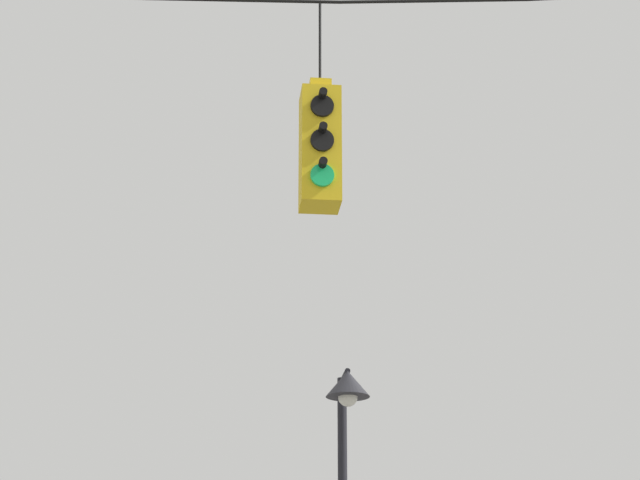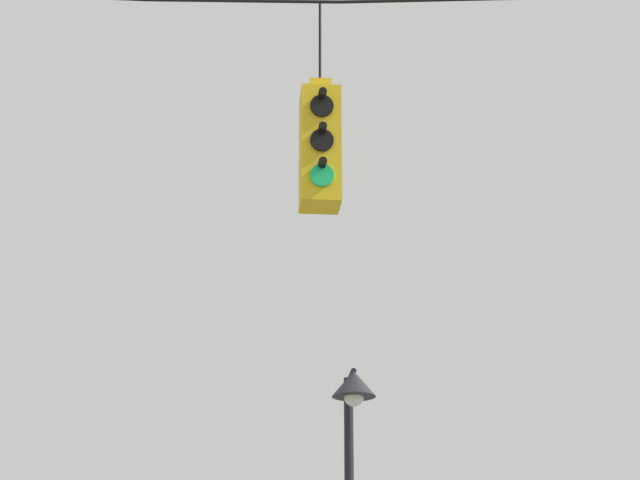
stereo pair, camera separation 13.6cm
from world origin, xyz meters
name	(u,v)px [view 2 (the right image)]	position (x,y,z in m)	size (l,w,h in m)	color
traffic_light_near_left_pole	(320,147)	(2.43, 0.28, 5.92)	(0.34, 0.46, 1.98)	yellow
street_lamp	(352,466)	(3.31, 5.83, 4.13)	(0.55, 0.94, 5.32)	black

